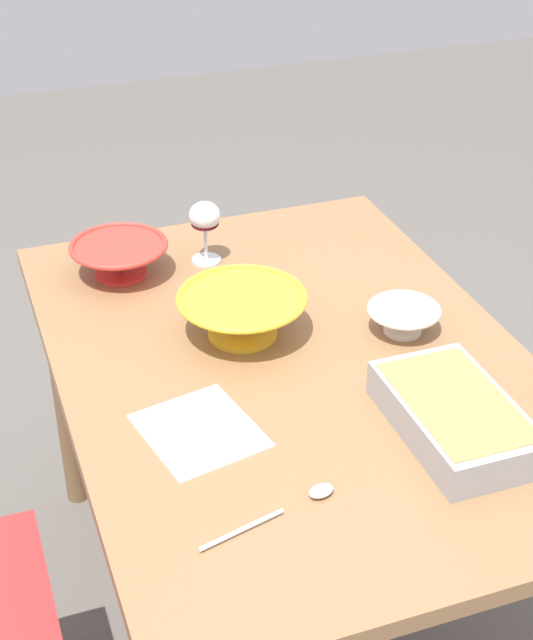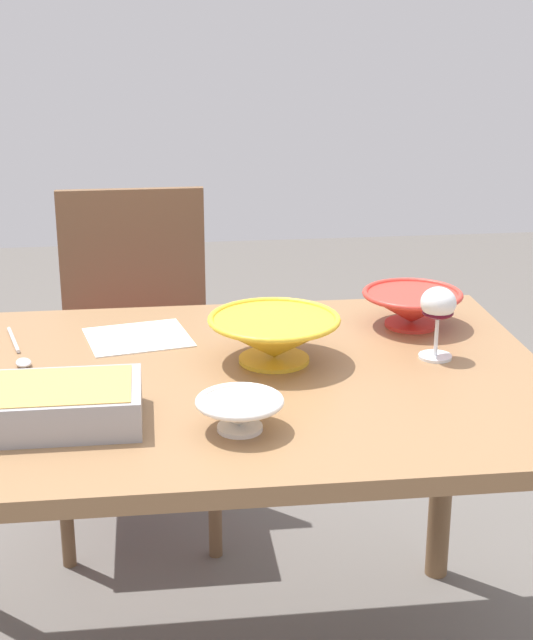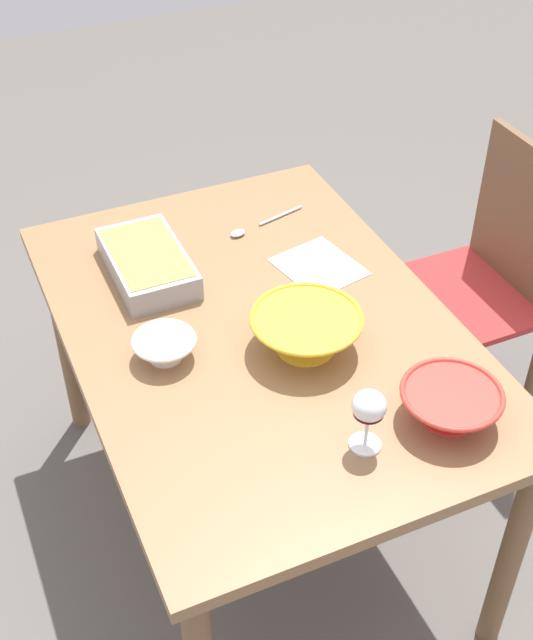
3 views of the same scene
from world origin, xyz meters
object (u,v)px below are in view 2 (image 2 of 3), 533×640
Objects in this scene: dining_table at (218,418)px; casserole_dish at (46,403)px; wine_glass at (438,308)px; serving_bowl at (412,306)px; chair at (136,346)px; napkin at (138,337)px; mixing_bowl at (240,411)px; serving_spoon at (20,354)px; small_bowl at (274,336)px.

casserole_dish is (-0.30, -0.18, 0.13)m from dining_table.
dining_table is 0.49m from wine_glass.
chair is at bearing 137.42° from serving_bowl.
serving_bowl reaches higher than dining_table.
mixing_bowl is at bearing -70.39° from napkin.
serving_spoon is at bearing 172.93° from wine_glass.
serving_bowl is 0.89× the size of serving_spoon.
wine_glass is at bearing -51.34° from chair.
napkin is (0.15, 0.42, -0.04)m from casserole_dish.
dining_table is at bearing -20.81° from serving_spoon.
casserole_dish is (-0.75, -0.23, -0.07)m from wine_glass.
napkin is (0.24, 0.09, -0.01)m from serving_spoon.
wine_glass reaches higher than serving_bowl.
chair is 1.10m from mixing_bowl.
small_bowl is (0.12, 0.07, 0.14)m from dining_table.
wine_glass is at bearing -3.71° from small_bowl.
small_bowl is 1.25× the size of napkin.
small_bowl reaches higher than mixing_bowl.
casserole_dish is 0.86m from serving_bowl.
serving_bowl is 1.05× the size of napkin.
casserole_dish is 2.15× the size of mixing_bowl.
mixing_bowl is at bearing -43.99° from serving_spoon.
small_bowl is 0.32m from napkin.
small_bowl is 1.07× the size of serving_spoon.
wine_glass is 0.46× the size of casserole_dish.
serving_bowl is 0.60m from napkin.
mixing_bowl is (0.02, -0.25, 0.12)m from dining_table.
napkin is (-0.27, 0.17, -0.05)m from small_bowl.
serving_bowl is at bearing 28.54° from dining_table.
mixing_bowl reaches higher than dining_table.
mixing_bowl is 0.61× the size of serving_spoon.
small_bowl is at bearing 30.39° from casserole_dish.
wine_glass is at bearing -17.82° from napkin.
casserole_dish is at bearing -150.44° from serving_bowl.
dining_table is 0.38m from casserole_dish.
casserole_dish is 0.33m from mixing_bowl.
mixing_bowl is 0.33m from small_bowl.
napkin is at bearing 20.52° from serving_spoon.
chair reaches higher than casserole_dish.
chair reaches higher than mixing_bowl.
serving_spoon is (-0.39, 0.15, 0.09)m from dining_table.
wine_glass is 0.84m from serving_spoon.
dining_table is at bearing -151.26° from small_bowl.
casserole_dish is 1.22× the size of small_bowl.
chair is 0.62m from napkin.
casserole_dish is at bearing -75.85° from serving_spoon.
serving_spoon is (-0.08, 0.33, -0.03)m from casserole_dish.
mixing_bowl is at bearing -107.57° from small_bowl.
casserole_dish is 1.53× the size of napkin.
wine_glass reaches higher than small_bowl.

